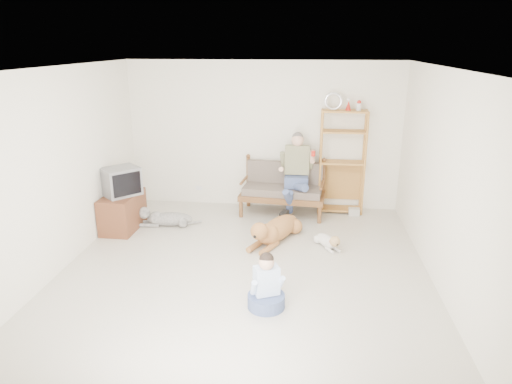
# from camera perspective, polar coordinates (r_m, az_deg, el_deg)

# --- Properties ---
(floor) EXTENTS (5.50, 5.50, 0.00)m
(floor) POSITION_cam_1_polar(r_m,az_deg,el_deg) (6.33, -1.54, -10.00)
(floor) COLOR silver
(floor) RESTS_ON ground
(ceiling) EXTENTS (5.50, 5.50, 0.00)m
(ceiling) POSITION_cam_1_polar(r_m,az_deg,el_deg) (5.58, -1.78, 15.23)
(ceiling) COLOR white
(ceiling) RESTS_ON ground
(wall_back) EXTENTS (5.00, 0.00, 5.00)m
(wall_back) POSITION_cam_1_polar(r_m,az_deg,el_deg) (8.47, 0.92, 7.04)
(wall_back) COLOR white
(wall_back) RESTS_ON ground
(wall_front) EXTENTS (5.00, 0.00, 5.00)m
(wall_front) POSITION_cam_1_polar(r_m,az_deg,el_deg) (3.31, -8.31, -11.67)
(wall_front) COLOR white
(wall_front) RESTS_ON ground
(wall_left) EXTENTS (0.00, 5.50, 5.50)m
(wall_left) POSITION_cam_1_polar(r_m,az_deg,el_deg) (6.63, -23.62, 2.33)
(wall_left) COLOR white
(wall_left) RESTS_ON ground
(wall_right) EXTENTS (0.00, 5.50, 5.50)m
(wall_right) POSITION_cam_1_polar(r_m,az_deg,el_deg) (6.01, 22.68, 0.94)
(wall_right) COLOR white
(wall_right) RESTS_ON ground
(loveseat) EXTENTS (1.56, 0.84, 0.95)m
(loveseat) POSITION_cam_1_polar(r_m,az_deg,el_deg) (8.27, 3.35, 0.55)
(loveseat) COLOR brown
(loveseat) RESTS_ON ground
(man) EXTENTS (0.57, 0.81, 1.32)m
(man) POSITION_cam_1_polar(r_m,az_deg,el_deg) (8.01, 4.87, 1.45)
(man) COLOR #4A5A89
(man) RESTS_ON loveseat
(etagere) EXTENTS (0.83, 0.36, 2.18)m
(etagere) POSITION_cam_1_polar(r_m,az_deg,el_deg) (8.35, 10.69, 3.82)
(etagere) COLOR #C48E3D
(etagere) RESTS_ON ground
(book_stack) EXTENTS (0.20, 0.15, 0.12)m
(book_stack) POSITION_cam_1_polar(r_m,az_deg,el_deg) (8.48, 12.15, -2.42)
(book_stack) COLOR white
(book_stack) RESTS_ON ground
(tv_stand) EXTENTS (0.52, 0.91, 0.60)m
(tv_stand) POSITION_cam_1_polar(r_m,az_deg,el_deg) (7.94, -16.37, -2.37)
(tv_stand) COLOR brown
(tv_stand) RESTS_ON ground
(crt_tv) EXTENTS (0.70, 0.70, 0.46)m
(crt_tv) POSITION_cam_1_polar(r_m,az_deg,el_deg) (7.76, -16.50, 1.29)
(crt_tv) COLOR slate
(crt_tv) RESTS_ON tv_stand
(wall_outlet) EXTENTS (0.12, 0.02, 0.08)m
(wall_outlet) POSITION_cam_1_polar(r_m,az_deg,el_deg) (8.92, -7.15, 0.50)
(wall_outlet) COLOR silver
(wall_outlet) RESTS_ON ground
(golden_retriever) EXTENTS (0.80, 1.44, 0.47)m
(golden_retriever) POSITION_cam_1_polar(r_m,az_deg,el_deg) (7.18, 2.34, -4.76)
(golden_retriever) COLOR #B06E3D
(golden_retriever) RESTS_ON ground
(shaggy_dog) EXTENTS (1.12, 0.36, 0.33)m
(shaggy_dog) POSITION_cam_1_polar(r_m,az_deg,el_deg) (7.95, -11.43, -3.21)
(shaggy_dog) COLOR beige
(shaggy_dog) RESTS_ON ground
(terrier) EXTENTS (0.40, 0.60, 0.25)m
(terrier) POSITION_cam_1_polar(r_m,az_deg,el_deg) (7.07, 9.06, -6.10)
(terrier) COLOR white
(terrier) RESTS_ON ground
(child) EXTENTS (0.44, 0.44, 0.70)m
(child) POSITION_cam_1_polar(r_m,az_deg,el_deg) (5.46, 1.30, -11.88)
(child) COLOR #4A5A89
(child) RESTS_ON ground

